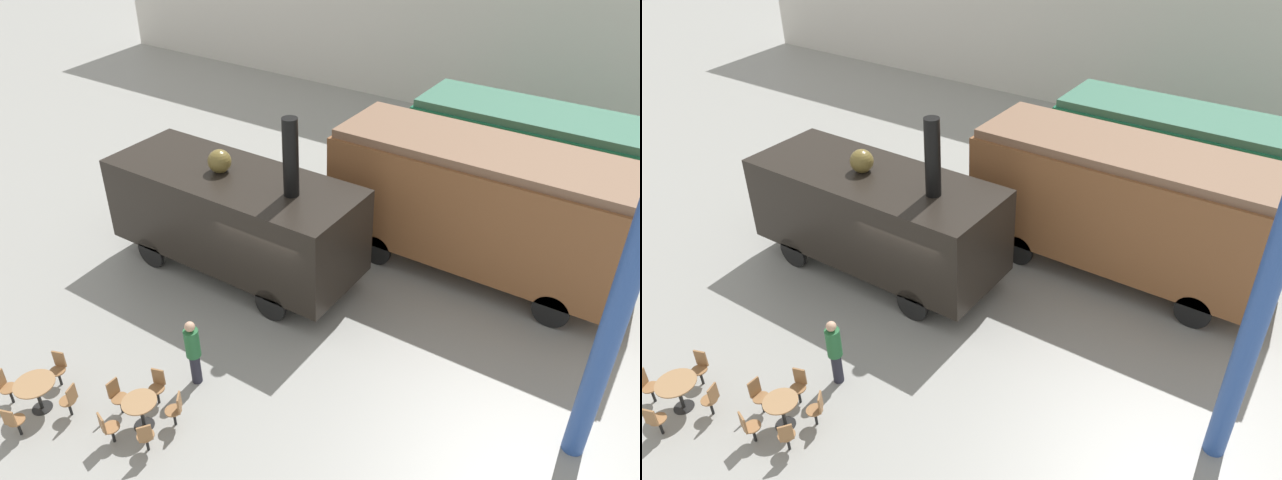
{
  "view_description": "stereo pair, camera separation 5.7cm",
  "coord_description": "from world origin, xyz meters",
  "views": [
    {
      "loc": [
        8.32,
        -10.61,
        10.64
      ],
      "look_at": [
        0.64,
        1.0,
        1.6
      ],
      "focal_mm": 35.0,
      "sensor_mm": 36.0,
      "label": 1
    },
    {
      "loc": [
        8.36,
        -10.58,
        10.64
      ],
      "look_at": [
        0.64,
        1.0,
        1.6
      ],
      "focal_mm": 35.0,
      "sensor_mm": 36.0,
      "label": 2
    }
  ],
  "objects": [
    {
      "name": "cafe_chair_4",
      "position": [
        0.77,
        -5.58,
        0.51
      ],
      "size": [
        0.4,
        0.4,
        0.87
      ],
      "rotation": [
        0.0,
        0.0,
        8.8
      ],
      "color": "black",
      "rests_on": "ground_plane"
    },
    {
      "name": "cafe_chair_3",
      "position": [
        -1.32,
        -5.78,
        0.51
      ],
      "size": [
        0.39,
        0.37,
        0.87
      ],
      "rotation": [
        0.0,
        0.0,
        9.77
      ],
      "color": "black",
      "rests_on": "ground_plane"
    },
    {
      "name": "cafe_chair_5",
      "position": [
        0.77,
        -4.7,
        0.51
      ],
      "size": [
        0.4,
        0.4,
        0.87
      ],
      "rotation": [
        0.0,
        0.0,
        10.05
      ],
      "color": "black",
      "rests_on": "ground_plane"
    },
    {
      "name": "support_pillar",
      "position": [
        8.0,
        -0.67,
        4.0
      ],
      "size": [
        0.44,
        0.44,
        8.0
      ],
      "color": "#2D519E",
      "rests_on": "ground_plane"
    },
    {
      "name": "cafe_chair_6",
      "position": [
        -0.06,
        -4.43,
        0.51
      ],
      "size": [
        0.37,
        0.39,
        0.87
      ],
      "rotation": [
        0.0,
        0.0,
        11.31
      ],
      "color": "black",
      "rests_on": "ground_plane"
    },
    {
      "name": "ground_plane",
      "position": [
        0.0,
        0.0,
        0.0
      ],
      "size": [
        80.0,
        80.0,
        0.0
      ],
      "primitive_type": "plane",
      "color": "gray"
    },
    {
      "name": "cafe_chair_1",
      "position": [
        -2.84,
        -6.32,
        0.51
      ],
      "size": [
        0.39,
        0.37,
        0.87
      ],
      "rotation": [
        0.0,
        0.0,
        6.62
      ],
      "color": "black",
      "rests_on": "ground_plane"
    },
    {
      "name": "backdrop_wall",
      "position": [
        0.0,
        15.5,
        4.5
      ],
      "size": [
        44.0,
        0.15,
        9.0
      ],
      "color": "silver",
      "rests_on": "ground_plane"
    },
    {
      "name": "passenger_coach_wooden",
      "position": [
        3.88,
        4.26,
        2.21
      ],
      "size": [
        8.47,
        2.81,
        3.85
      ],
      "color": "brown",
      "rests_on": "ground_plane"
    },
    {
      "name": "cafe_table_mid",
      "position": [
        0.17,
        -5.14,
        0.55
      ],
      "size": [
        0.74,
        0.74,
        0.74
      ],
      "color": "black",
      "rests_on": "ground_plane"
    },
    {
      "name": "cafe_chair_0",
      "position": [
        -2.35,
        -5.29,
        0.51
      ],
      "size": [
        0.37,
        0.39,
        0.87
      ],
      "rotation": [
        0.0,
        0.0,
        5.05
      ],
      "color": "black",
      "rests_on": "ground_plane"
    },
    {
      "name": "cafe_chair_2",
      "position": [
        -1.81,
        -6.81,
        0.51
      ],
      "size": [
        0.37,
        0.39,
        0.87
      ],
      "rotation": [
        0.0,
        0.0,
        8.19
      ],
      "color": "black",
      "rests_on": "ground_plane"
    },
    {
      "name": "cafe_chair_8",
      "position": [
        -0.06,
        -5.85,
        0.51
      ],
      "size": [
        0.37,
        0.39,
        0.87
      ],
      "rotation": [
        0.0,
        0.0,
        13.82
      ],
      "color": "black",
      "rests_on": "ground_plane"
    },
    {
      "name": "steam_locomotive",
      "position": [
        -1.86,
        0.48,
        1.85
      ],
      "size": [
        7.26,
        2.73,
        5.1
      ],
      "color": "black",
      "rests_on": "ground_plane"
    },
    {
      "name": "cafe_chair_7",
      "position": [
        -0.57,
        -5.14,
        0.51
      ],
      "size": [
        0.36,
        0.36,
        0.87
      ],
      "rotation": [
        0.0,
        0.0,
        12.57
      ],
      "color": "black",
      "rests_on": "ground_plane"
    },
    {
      "name": "cafe_table_near",
      "position": [
        -2.08,
        -6.05,
        0.61
      ],
      "size": [
        0.87,
        0.87,
        0.77
      ],
      "color": "black",
      "rests_on": "ground_plane"
    },
    {
      "name": "streamlined_locomotive",
      "position": [
        4.39,
        8.42,
        2.07
      ],
      "size": [
        8.87,
        2.72,
        3.51
      ],
      "color": "#196B47",
      "rests_on": "ground_plane"
    },
    {
      "name": "visitor_person",
      "position": [
        0.22,
        -3.53,
        0.96
      ],
      "size": [
        0.34,
        0.34,
        1.77
      ],
      "color": "#262633",
      "rests_on": "ground_plane"
    }
  ]
}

